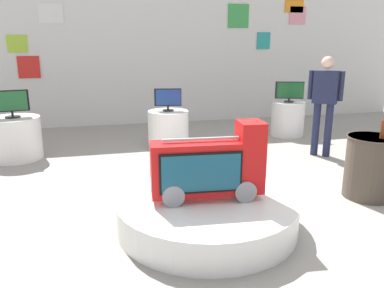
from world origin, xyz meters
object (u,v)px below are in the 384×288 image
at_px(tv_on_left_rear, 168,99).
at_px(side_table_round, 370,167).
at_px(tv_on_right_rear, 11,103).
at_px(bottle_on_side_table, 384,129).
at_px(main_display_pedestal, 207,212).
at_px(shopper_browsing_near_truck, 325,99).
at_px(display_pedestal_center_rear, 288,119).
at_px(novelty_firetruck_tv, 209,168).
at_px(tv_on_center_rear, 290,91).
at_px(display_pedestal_right_rear, 15,138).
at_px(display_pedestal_left_rear, 168,130).

bearing_deg(tv_on_left_rear, side_table_round, -54.13).
relative_size(tv_on_right_rear, bottle_on_side_table, 1.85).
distance_m(main_display_pedestal, shopper_browsing_near_truck, 3.41).
distance_m(tv_on_left_rear, tv_on_right_rear, 2.56).
bearing_deg(tv_on_left_rear, main_display_pedestal, -92.90).
relative_size(display_pedestal_center_rear, bottle_on_side_table, 2.39).
bearing_deg(shopper_browsing_near_truck, main_display_pedestal, -141.61).
distance_m(tv_on_right_rear, side_table_round, 5.37).
distance_m(display_pedestal_center_rear, side_table_round, 3.30).
height_order(novelty_firetruck_tv, tv_on_center_rear, tv_on_center_rear).
bearing_deg(bottle_on_side_table, display_pedestal_center_rear, 80.98).
distance_m(display_pedestal_right_rear, tv_on_right_rear, 0.59).
height_order(tv_on_left_rear, side_table_round, tv_on_left_rear).
distance_m(novelty_firetruck_tv, tv_on_left_rear, 3.11).
distance_m(main_display_pedestal, tv_on_left_rear, 3.18).
distance_m(display_pedestal_right_rear, bottle_on_side_table, 5.46).
bearing_deg(display_pedestal_right_rear, main_display_pedestal, -52.03).
relative_size(side_table_round, shopper_browsing_near_truck, 0.47).
height_order(tv_on_right_rear, bottle_on_side_table, tv_on_right_rear).
xyz_separation_m(display_pedestal_left_rear, display_pedestal_right_rear, (-2.56, -0.02, 0.00)).
bearing_deg(tv_on_center_rear, display_pedestal_right_rear, -174.82).
xyz_separation_m(display_pedestal_center_rear, tv_on_center_rear, (0.00, -0.00, 0.57)).
bearing_deg(display_pedestal_left_rear, shopper_browsing_near_truck, -23.04).
bearing_deg(tv_on_left_rear, display_pedestal_left_rear, 100.51).
relative_size(display_pedestal_right_rear, bottle_on_side_table, 2.82).
bearing_deg(main_display_pedestal, tv_on_right_rear, 128.02).
relative_size(tv_on_center_rear, display_pedestal_right_rear, 0.67).
bearing_deg(tv_on_right_rear, shopper_browsing_near_truck, -11.51).
bearing_deg(display_pedestal_left_rear, tv_on_center_rear, 9.88).
bearing_deg(display_pedestal_right_rear, side_table_round, -31.26).
bearing_deg(display_pedestal_left_rear, bottle_on_side_table, -54.54).
bearing_deg(tv_on_left_rear, display_pedestal_right_rear, -179.74).
relative_size(tv_on_right_rear, shopper_browsing_near_truck, 0.32).
xyz_separation_m(novelty_firetruck_tv, display_pedestal_center_rear, (2.72, 3.55, -0.29)).
xyz_separation_m(tv_on_left_rear, bottle_on_side_table, (2.05, -2.88, -0.02)).
bearing_deg(side_table_round, tv_on_left_rear, 125.87).
bearing_deg(tv_on_center_rear, shopper_browsing_near_truck, -95.68).
bearing_deg(novelty_firetruck_tv, tv_on_center_rear, 52.54).
bearing_deg(main_display_pedestal, display_pedestal_left_rear, 87.12).
bearing_deg(tv_on_left_rear, shopper_browsing_near_truck, -22.96).
relative_size(novelty_firetruck_tv, display_pedestal_center_rear, 1.66).
relative_size(display_pedestal_left_rear, side_table_round, 0.94).
bearing_deg(novelty_firetruck_tv, display_pedestal_left_rear, 87.52).
distance_m(display_pedestal_left_rear, side_table_round, 3.44).
height_order(tv_on_center_rear, tv_on_right_rear, tv_on_right_rear).
height_order(display_pedestal_right_rear, tv_on_right_rear, tv_on_right_rear).
relative_size(main_display_pedestal, tv_on_right_rear, 3.45).
bearing_deg(novelty_firetruck_tv, bottle_on_side_table, 5.62).
xyz_separation_m(main_display_pedestal, display_pedestal_left_rear, (0.16, 3.09, 0.19)).
xyz_separation_m(display_pedestal_left_rear, tv_on_center_rear, (2.59, 0.45, 0.57)).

